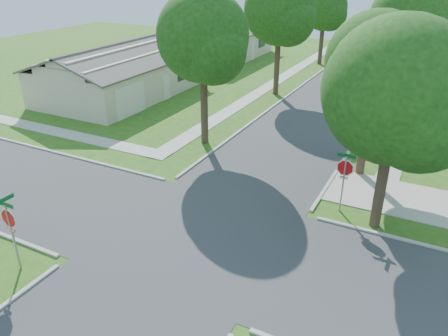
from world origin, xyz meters
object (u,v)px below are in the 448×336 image
at_px(tree_w_near, 204,41).
at_px(house_nw_far, 218,44).
at_px(stop_sign_sw, 9,222).
at_px(tree_e_near, 377,67).
at_px(stop_sign_ne, 345,170).
at_px(tree_e_mid, 409,23).
at_px(tree_ne_corner, 398,98).
at_px(car_curb_west, 361,54).
at_px(car_curb_east, 374,66).
at_px(house_nw_near, 121,77).
at_px(tree_w_mid, 280,12).
at_px(tree_w_far, 325,10).
at_px(tree_e_far, 425,10).

xyz_separation_m(tree_w_near, house_nw_far, (-11.35, 22.99, -4.60)).
xyz_separation_m(stop_sign_sw, tree_e_near, (9.45, 13.71, 3.61)).
bearing_deg(house_nw_far, stop_sign_ne, -52.84).
bearing_deg(tree_e_near, tree_e_mid, 89.97).
distance_m(tree_ne_corner, car_curb_west, 35.17).
bearing_deg(stop_sign_sw, car_curb_east, 80.92).
bearing_deg(stop_sign_ne, stop_sign_sw, -135.00).
xyz_separation_m(tree_ne_corner, house_nw_near, (-22.35, 10.79, -4.08)).
relative_size(tree_e_mid, house_nw_far, 0.68).
height_order(tree_w_mid, car_curb_east, tree_w_mid).
bearing_deg(house_nw_near, stop_sign_sw, -60.17).
xyz_separation_m(stop_sign_ne, tree_w_far, (-9.35, 29.31, 3.48)).
bearing_deg(tree_e_far, tree_e_mid, -89.98).
distance_m(house_nw_near, car_curb_west, 27.53).
xyz_separation_m(tree_e_far, house_nw_far, (-20.75, -2.01, -4.46)).
bearing_deg(house_nw_near, tree_w_mid, 27.90).
bearing_deg(tree_e_far, tree_e_near, -90.00).
xyz_separation_m(tree_e_mid, car_curb_west, (-5.96, 17.19, -5.58)).
xyz_separation_m(tree_e_mid, car_curb_east, (-3.56, 11.19, -5.51)).
relative_size(tree_w_far, car_curb_east, 1.83).
bearing_deg(house_nw_far, car_curb_west, 22.76).
distance_m(tree_e_mid, house_nw_far, 23.95).
height_order(stop_sign_ne, tree_e_near, tree_e_near).
bearing_deg(tree_w_near, tree_w_far, 90.01).
xyz_separation_m(tree_ne_corner, car_curb_west, (-7.56, 33.99, -4.92)).
bearing_deg(tree_w_mid, tree_w_near, -90.02).
height_order(tree_e_mid, house_nw_near, tree_e_mid).
distance_m(tree_e_near, tree_e_far, 25.00).
bearing_deg(car_curb_west, tree_e_near, 102.20).
bearing_deg(tree_e_far, car_curb_east, -153.07).
bearing_deg(tree_w_near, tree_e_near, -0.00).
relative_size(house_nw_near, car_curb_west, 2.92).
bearing_deg(tree_e_near, stop_sign_sw, -124.59).
xyz_separation_m(tree_e_mid, tree_w_mid, (-9.40, 0.00, 0.24)).
distance_m(tree_w_mid, car_curb_east, 13.87).
relative_size(tree_e_mid, tree_w_near, 1.03).
distance_m(tree_ne_corner, car_curb_east, 28.88).
distance_m(tree_ne_corner, house_nw_far, 35.90).
height_order(stop_sign_sw, car_curb_west, stop_sign_sw).
bearing_deg(car_curb_west, car_curb_east, 112.48).
height_order(house_nw_far, car_curb_east, house_nw_far).
distance_m(stop_sign_sw, tree_w_far, 38.86).
xyz_separation_m(stop_sign_ne, tree_e_far, (0.05, 29.31, 3.95)).
xyz_separation_m(tree_e_far, tree_w_far, (-9.40, -0.00, -0.47)).
bearing_deg(tree_w_mid, car_curb_east, 62.45).
bearing_deg(car_curb_east, stop_sign_sw, -103.95).
bearing_deg(stop_sign_sw, tree_e_far, 76.27).
bearing_deg(tree_ne_corner, tree_e_near, 108.53).
distance_m(tree_e_near, tree_ne_corner, 5.06).
xyz_separation_m(tree_w_far, house_nw_far, (-11.34, -2.01, -3.99)).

